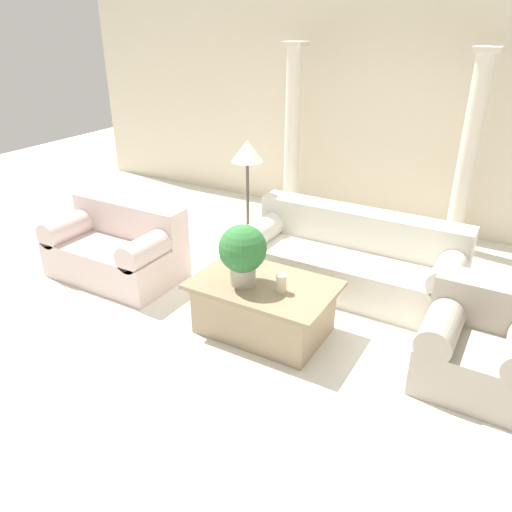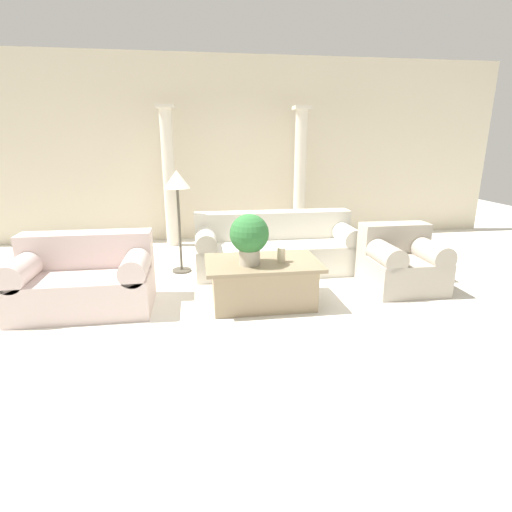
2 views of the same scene
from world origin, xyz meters
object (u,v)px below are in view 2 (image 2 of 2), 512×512
loveseat (85,278)px  floor_lamp (177,188)px  potted_plant (249,236)px  coffee_table (262,282)px  armchair (401,261)px  sofa_long (276,247)px

loveseat → floor_lamp: floor_lamp is taller
potted_plant → loveseat: bearing=171.5°
coffee_table → potted_plant: size_ratio=2.29×
potted_plant → floor_lamp: 1.63m
potted_plant → armchair: potted_plant is taller
loveseat → potted_plant: size_ratio=2.59×
sofa_long → coffee_table: 1.24m
potted_plant → floor_lamp: (-0.78, 1.38, 0.36)m
loveseat → potted_plant: bearing=-8.5°
loveseat → armchair: size_ratio=1.64×
coffee_table → potted_plant: 0.59m
coffee_table → potted_plant: potted_plant is taller
floor_lamp → sofa_long: bearing=-4.5°
loveseat → armchair: loveseat is taller
coffee_table → floor_lamp: bearing=126.2°
sofa_long → floor_lamp: size_ratio=1.60×
coffee_table → armchair: 1.82m
sofa_long → coffee_table: (-0.39, -1.18, -0.07)m
potted_plant → floor_lamp: size_ratio=0.39×
sofa_long → loveseat: bearing=-156.5°
sofa_long → potted_plant: bearing=-113.1°
sofa_long → potted_plant: (-0.54, -1.28, 0.48)m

